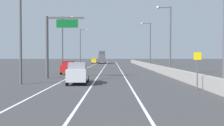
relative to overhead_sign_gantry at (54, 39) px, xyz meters
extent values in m
plane|color=#38383A|center=(7.26, 38.07, -4.73)|extent=(320.00, 320.00, 0.00)
cube|color=silver|center=(1.76, 29.07, -4.73)|extent=(0.16, 130.00, 0.00)
cube|color=silver|center=(5.26, 29.07, -4.73)|extent=(0.16, 130.00, 0.00)
cube|color=silver|center=(8.76, 29.07, -4.73)|extent=(0.16, 130.00, 0.00)
cube|color=gray|center=(14.83, 14.07, -4.18)|extent=(0.60, 120.00, 1.10)
cylinder|color=#47474C|center=(-0.74, 0.02, -0.98)|extent=(0.36, 0.36, 7.50)
cube|color=#47474C|center=(1.51, 0.02, 2.57)|extent=(4.50, 0.20, 0.20)
cube|color=#0C5923|center=(1.73, -0.10, 1.87)|extent=(2.60, 0.10, 1.00)
cylinder|color=#4C4C51|center=(13.93, -11.18, -3.53)|extent=(0.10, 0.10, 2.40)
cube|color=yellow|center=(13.93, -11.22, -2.03)|extent=(0.60, 0.04, 0.60)
cylinder|color=#4C4C51|center=(15.51, 6.30, 0.17)|extent=(0.24, 0.24, 9.79)
cube|color=#4C4C51|center=(14.61, 6.30, 4.91)|extent=(1.80, 0.12, 0.12)
sphere|color=beige|center=(13.71, 6.30, 4.91)|extent=(0.44, 0.44, 0.44)
cylinder|color=#4C4C51|center=(15.33, 25.59, 0.17)|extent=(0.24, 0.24, 9.79)
cube|color=#4C4C51|center=(14.43, 25.59, 4.91)|extent=(1.80, 0.12, 0.12)
sphere|color=beige|center=(13.53, 25.59, 4.91)|extent=(0.44, 0.44, 0.44)
cylinder|color=#4C4C51|center=(-1.57, -6.99, 0.17)|extent=(0.24, 0.24, 9.79)
cylinder|color=#4C4C51|center=(-1.83, 16.16, 0.17)|extent=(0.24, 0.24, 9.79)
cube|color=#4C4C51|center=(-0.93, 16.16, 4.91)|extent=(1.80, 0.12, 0.12)
sphere|color=beige|center=(-0.03, 16.16, 4.91)|extent=(0.44, 0.44, 0.44)
cylinder|color=#4C4C51|center=(-1.32, 39.30, 0.17)|extent=(0.24, 0.24, 9.79)
cube|color=#4C4C51|center=(-0.42, 39.30, 4.91)|extent=(1.80, 0.12, 0.12)
sphere|color=beige|center=(0.48, 39.30, 4.91)|extent=(0.44, 0.44, 0.44)
cube|color=#B7B7BC|center=(3.81, -6.40, -3.81)|extent=(1.95, 4.64, 1.15)
cube|color=gray|center=(3.83, -6.86, -2.94)|extent=(1.66, 2.11, 0.60)
cylinder|color=black|center=(2.93, -4.58, -4.39)|extent=(0.24, 0.69, 0.68)
cylinder|color=black|center=(4.59, -4.54, -4.39)|extent=(0.24, 0.69, 0.68)
cylinder|color=black|center=(3.03, -8.27, -4.39)|extent=(0.24, 0.69, 0.68)
cylinder|color=black|center=(4.69, -8.22, -4.39)|extent=(0.24, 0.69, 0.68)
cube|color=red|center=(0.62, 7.92, -3.86)|extent=(1.80, 4.67, 1.05)
cube|color=maroon|center=(0.61, 7.46, -3.03)|extent=(1.55, 2.12, 0.60)
cylinder|color=black|center=(-0.12, 9.81, -4.39)|extent=(0.23, 0.68, 0.68)
cylinder|color=black|center=(1.43, 9.78, -4.39)|extent=(0.23, 0.68, 0.68)
cylinder|color=black|center=(-0.19, 6.07, -4.39)|extent=(0.23, 0.68, 0.68)
cylinder|color=black|center=(1.35, 6.04, -4.39)|extent=(0.23, 0.68, 0.68)
cube|color=gold|center=(0.91, 62.26, -3.88)|extent=(1.87, 4.17, 1.02)
cube|color=olive|center=(0.90, 61.85, -3.06)|extent=(1.61, 1.89, 0.60)
cylinder|color=black|center=(0.12, 63.89, -4.39)|extent=(0.23, 0.68, 0.68)
cylinder|color=black|center=(1.75, 63.86, -4.39)|extent=(0.23, 0.68, 0.68)
cylinder|color=black|center=(0.06, 60.66, -4.39)|extent=(0.23, 0.68, 0.68)
cylinder|color=black|center=(1.70, 60.63, -4.39)|extent=(0.23, 0.68, 0.68)
cube|color=#4C4C51|center=(3.61, 62.11, -2.85)|extent=(2.65, 8.90, 2.75)
cube|color=#3A3A45|center=(3.55, 64.05, -0.92)|extent=(2.17, 2.00, 1.10)
cylinder|color=black|center=(2.38, 65.79, -4.23)|extent=(0.25, 1.01, 1.00)
cylinder|color=black|center=(4.62, 65.86, -4.23)|extent=(0.25, 1.01, 1.00)
cylinder|color=black|center=(2.59, 58.36, -4.23)|extent=(0.25, 1.01, 1.00)
cylinder|color=black|center=(4.83, 58.42, -4.23)|extent=(0.25, 1.01, 1.00)
camera|label=1|loc=(7.12, -32.80, -1.99)|focal=43.57mm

